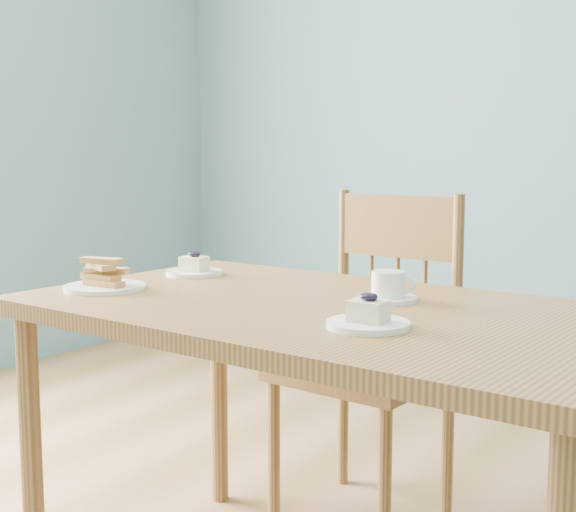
{
  "coord_description": "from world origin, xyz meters",
  "views": [
    {
      "loc": [
        0.73,
        -1.32,
        1.03
      ],
      "look_at": [
        -0.27,
        0.16,
        0.8
      ],
      "focal_mm": 50.0,
      "sensor_mm": 36.0,
      "label": 1
    }
  ],
  "objects_px": {
    "dining_table": "(329,338)",
    "dining_chair": "(371,354)",
    "cheesecake_plate_near": "(368,319)",
    "biscotti_plate": "(105,279)",
    "cheesecake_plate_far": "(194,269)",
    "coffee_cup": "(389,288)"
  },
  "relations": [
    {
      "from": "dining_table",
      "to": "dining_chair",
      "type": "bearing_deg",
      "value": 111.72
    },
    {
      "from": "dining_table",
      "to": "dining_chair",
      "type": "height_order",
      "value": "dining_chair"
    },
    {
      "from": "cheesecake_plate_near",
      "to": "biscotti_plate",
      "type": "height_order",
      "value": "biscotti_plate"
    },
    {
      "from": "cheesecake_plate_near",
      "to": "cheesecake_plate_far",
      "type": "distance_m",
      "value": 0.75
    },
    {
      "from": "cheesecake_plate_near",
      "to": "dining_chair",
      "type": "bearing_deg",
      "value": 117.48
    },
    {
      "from": "cheesecake_plate_far",
      "to": "biscotti_plate",
      "type": "distance_m",
      "value": 0.29
    },
    {
      "from": "dining_chair",
      "to": "biscotti_plate",
      "type": "relative_size",
      "value": 4.84
    },
    {
      "from": "dining_chair",
      "to": "coffee_cup",
      "type": "height_order",
      "value": "dining_chair"
    },
    {
      "from": "dining_chair",
      "to": "cheesecake_plate_near",
      "type": "distance_m",
      "value": 0.8
    },
    {
      "from": "cheesecake_plate_near",
      "to": "cheesecake_plate_far",
      "type": "relative_size",
      "value": 1.04
    },
    {
      "from": "dining_table",
      "to": "coffee_cup",
      "type": "distance_m",
      "value": 0.17
    },
    {
      "from": "cheesecake_plate_far",
      "to": "dining_chair",
      "type": "bearing_deg",
      "value": 47.4
    },
    {
      "from": "coffee_cup",
      "to": "biscotti_plate",
      "type": "xyz_separation_m",
      "value": [
        -0.62,
        -0.24,
        -0.0
      ]
    },
    {
      "from": "dining_table",
      "to": "cheesecake_plate_far",
      "type": "distance_m",
      "value": 0.54
    },
    {
      "from": "dining_table",
      "to": "cheesecake_plate_near",
      "type": "xyz_separation_m",
      "value": [
        0.17,
        -0.14,
        0.09
      ]
    },
    {
      "from": "dining_chair",
      "to": "cheesecake_plate_far",
      "type": "height_order",
      "value": "dining_chair"
    },
    {
      "from": "dining_chair",
      "to": "biscotti_plate",
      "type": "bearing_deg",
      "value": -114.91
    },
    {
      "from": "dining_table",
      "to": "biscotti_plate",
      "type": "xyz_separation_m",
      "value": [
        -0.54,
        -0.13,
        0.09
      ]
    },
    {
      "from": "dining_table",
      "to": "coffee_cup",
      "type": "relative_size",
      "value": 10.61
    },
    {
      "from": "dining_chair",
      "to": "cheesecake_plate_far",
      "type": "relative_size",
      "value": 6.17
    },
    {
      "from": "dining_table",
      "to": "dining_chair",
      "type": "distance_m",
      "value": 0.58
    },
    {
      "from": "coffee_cup",
      "to": "biscotti_plate",
      "type": "distance_m",
      "value": 0.67
    }
  ]
}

